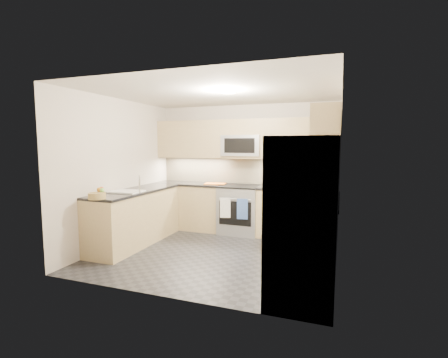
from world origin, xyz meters
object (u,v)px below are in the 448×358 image
at_px(microwave, 242,146).
at_px(utensil_bowl, 321,185).
at_px(gas_range, 240,210).
at_px(cutting_board, 215,184).
at_px(refrigerator, 303,220).
at_px(fruit_basket, 97,196).

bearing_deg(microwave, utensil_bowl, -7.47).
bearing_deg(utensil_bowl, microwave, 172.53).
height_order(gas_range, cutting_board, cutting_board).
relative_size(microwave, refrigerator, 0.42).
distance_m(microwave, utensil_bowl, 1.66).
height_order(refrigerator, fruit_basket, refrigerator).
xyz_separation_m(refrigerator, utensil_bowl, (0.05, 2.35, 0.12)).
distance_m(microwave, refrigerator, 3.04).
xyz_separation_m(utensil_bowl, fruit_basket, (-2.96, -2.17, -0.04)).
distance_m(microwave, fruit_basket, 2.87).
bearing_deg(cutting_board, fruit_basket, -112.35).
height_order(microwave, cutting_board, microwave).
xyz_separation_m(refrigerator, fruit_basket, (-2.91, 0.18, 0.08)).
distance_m(refrigerator, fruit_basket, 2.92).
relative_size(cutting_board, fruit_basket, 1.67).
distance_m(microwave, cutting_board, 0.93).
xyz_separation_m(microwave, fruit_basket, (-1.46, -2.37, -0.72)).
relative_size(gas_range, utensil_bowl, 3.22).
distance_m(refrigerator, cutting_board, 3.15).
xyz_separation_m(microwave, refrigerator, (1.45, -2.55, -0.80)).
bearing_deg(microwave, refrigerator, -60.38).
distance_m(gas_range, utensil_bowl, 1.60).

